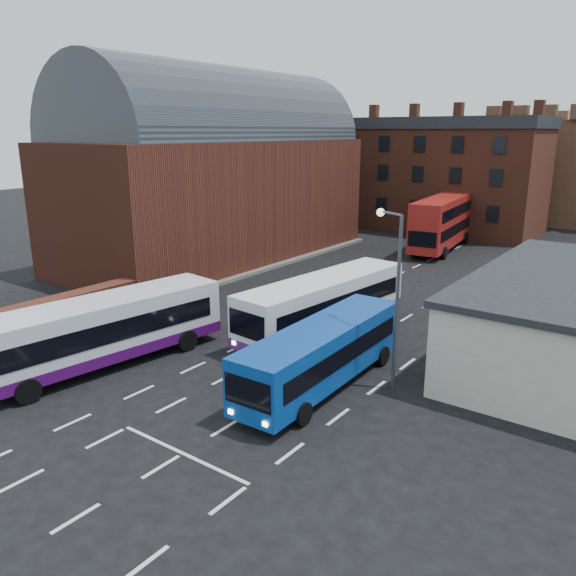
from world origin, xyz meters
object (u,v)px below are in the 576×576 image
Objects in this scene: bus_blue at (322,351)px; street_lamp at (394,284)px; bus_white_outbound at (103,327)px; bus_white_inbound at (324,301)px; bus_red_double at (442,222)px; pedestrian_red at (20,363)px.

bus_blue is 1.35× the size of street_lamp.
bus_blue is (9.61, 4.10, -0.25)m from bus_white_outbound.
street_lamp is at bearing 152.07° from bus_white_inbound.
bus_red_double is (-7.00, 31.28, 0.93)m from bus_blue.
bus_white_inbound is 25.84m from bus_red_double.
bus_red_double is at bearing -78.91° from bus_blue.
street_lamp reaches higher than bus_white_outbound.
bus_blue is at bearing -143.90° from street_lamp.
bus_white_outbound is 1.58× the size of street_lamp.
street_lamp is (5.93, -3.96, 2.76)m from bus_white_inbound.
bus_white_outbound reaches higher than bus_white_inbound.
street_lamp reaches higher than bus_white_inbound.
bus_blue is at bearing 95.98° from bus_red_double.
bus_white_outbound is 11.49m from bus_white_inbound.
bus_blue is 4.17m from street_lamp.
bus_blue is 13.68m from pedestrian_red.
bus_white_inbound is 1.14× the size of bus_blue.
street_lamp is (9.36, -29.56, 2.05)m from bus_red_double.
street_lamp is at bearing 33.56° from bus_white_outbound.
bus_blue is (3.57, -5.67, -0.21)m from bus_white_inbound.
bus_red_double is at bearing -118.48° from pedestrian_red.
bus_white_inbound reaches higher than pedestrian_red.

